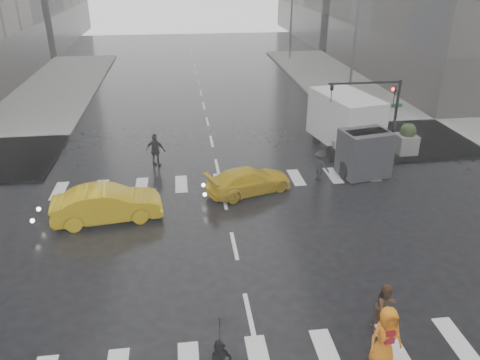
{
  "coord_description": "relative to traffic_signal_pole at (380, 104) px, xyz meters",
  "views": [
    {
      "loc": [
        -1.83,
        -15.65,
        10.33
      ],
      "look_at": [
        0.49,
        2.0,
        1.94
      ],
      "focal_mm": 35.0,
      "sensor_mm": 36.0,
      "label": 1
    }
  ],
  "objects": [
    {
      "name": "road_markings",
      "position": [
        -9.01,
        -8.01,
        -3.21
      ],
      "size": [
        18.0,
        48.0,
        0.01
      ],
      "primitive_type": null,
      "color": "silver",
      "rests_on": "ground"
    },
    {
      "name": "pedestrian_orange",
      "position": [
        -5.6,
        -14.51,
        -2.25
      ],
      "size": [
        0.99,
        0.69,
        1.92
      ],
      "rotation": [
        0.0,
        0.0,
        0.09
      ],
      "color": "orange",
      "rests_on": "ground"
    },
    {
      "name": "pedestrian_brown",
      "position": [
        -4.98,
        -13.12,
        -2.43
      ],
      "size": [
        0.93,
        0.84,
        1.57
      ],
      "primitive_type": "imported",
      "rotation": [
        0.0,
        0.0,
        0.38
      ],
      "color": "#4D301B",
      "rests_on": "ground"
    },
    {
      "name": "planter_east",
      "position": [
        1.99,
        0.19,
        -2.23
      ],
      "size": [
        1.1,
        1.1,
        1.8
      ],
      "color": "slate",
      "rests_on": "ground"
    },
    {
      "name": "pedestrian_far_a",
      "position": [
        -12.3,
        0.47,
        -2.28
      ],
      "size": [
        1.27,
        1.04,
        1.87
      ],
      "primitive_type": "imported",
      "rotation": [
        0.0,
        0.0,
        2.75
      ],
      "color": "black",
      "rests_on": "ground"
    },
    {
      "name": "planter_west",
      "position": [
        -2.01,
        0.19,
        -2.23
      ],
      "size": [
        1.1,
        1.1,
        1.8
      ],
      "color": "slate",
      "rests_on": "ground"
    },
    {
      "name": "pedestrian_far_b",
      "position": [
        -3.91,
        -2.43,
        -2.4
      ],
      "size": [
        1.14,
        1.16,
        1.62
      ],
      "primitive_type": "imported",
      "rotation": [
        0.0,
        0.0,
        2.32
      ],
      "color": "black",
      "rests_on": "ground"
    },
    {
      "name": "street_lamp_far",
      "position": [
        1.86,
        29.99,
        1.73
      ],
      "size": [
        2.15,
        0.22,
        9.0
      ],
      "color": "#59595B",
      "rests_on": "ground"
    },
    {
      "name": "taxi_rear",
      "position": [
        -7.71,
        -3.34,
        -2.6
      ],
      "size": [
        4.13,
        2.89,
        1.24
      ],
      "primitive_type": "imported",
      "rotation": [
        0.0,
        0.0,
        1.91
      ],
      "color": "#E4B60C",
      "rests_on": "ground"
    },
    {
      "name": "street_lamp_near",
      "position": [
        1.86,
        9.99,
        1.73
      ],
      "size": [
        2.15,
        0.22,
        9.0
      ],
      "color": "#59595B",
      "rests_on": "ground"
    },
    {
      "name": "taxi_mid",
      "position": [
        -14.21,
        -5.21,
        -2.45
      ],
      "size": [
        4.81,
        2.18,
        1.53
      ],
      "primitive_type": "imported",
      "rotation": [
        0.0,
        0.0,
        1.69
      ],
      "color": "#E4B60C",
      "rests_on": "ground"
    },
    {
      "name": "pedestrian_black",
      "position": [
        -10.17,
        -14.81,
        -1.59
      ],
      "size": [
        1.05,
        1.07,
        2.43
      ],
      "rotation": [
        0.0,
        0.0,
        0.1
      ],
      "color": "black",
      "rests_on": "ground"
    },
    {
      "name": "sidewalk_ne",
      "position": [
        10.49,
        9.49,
        -3.14
      ],
      "size": [
        35.0,
        35.0,
        0.15
      ],
      "primitive_type": "cube",
      "color": "slate",
      "rests_on": "ground"
    },
    {
      "name": "traffic_signal_pole",
      "position": [
        0.0,
        0.0,
        0.0
      ],
      "size": [
        4.45,
        0.42,
        4.5
      ],
      "color": "black",
      "rests_on": "ground"
    },
    {
      "name": "ground",
      "position": [
        -9.01,
        -8.01,
        -3.22
      ],
      "size": [
        120.0,
        120.0,
        0.0
      ],
      "primitive_type": "plane",
      "color": "black",
      "rests_on": "ground"
    },
    {
      "name": "box_truck",
      "position": [
        -1.51,
        0.18,
        -1.36
      ],
      "size": [
        2.46,
        6.56,
        3.49
      ],
      "rotation": [
        0.0,
        0.0,
        0.19
      ],
      "color": "silver",
      "rests_on": "ground"
    },
    {
      "name": "planter_mid",
      "position": [
        -0.01,
        0.19,
        -2.23
      ],
      "size": [
        1.1,
        1.1,
        1.8
      ],
      "color": "slate",
      "rests_on": "ground"
    }
  ]
}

